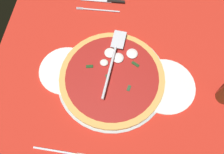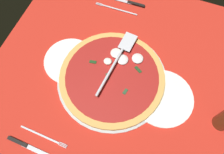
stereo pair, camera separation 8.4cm
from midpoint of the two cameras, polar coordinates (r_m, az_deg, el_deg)
name	(u,v)px [view 2 (the right image)]	position (r cm, az deg, el deg)	size (l,w,h in cm)	color
ground_plane	(116,75)	(87.48, 3.80, 0.20)	(97.83, 97.83, 0.80)	red
checker_pattern	(116,75)	(87.08, 3.82, 0.32)	(97.83, 97.83, 0.10)	silver
pizza_pan	(112,79)	(85.78, 2.80, -0.70)	(42.06, 42.06, 0.83)	#ADB6B8
dinner_plate_left	(163,98)	(85.91, 15.66, -5.47)	(22.63, 22.63, 1.00)	white
dinner_plate_right	(70,61)	(89.91, -8.13, 3.87)	(20.54, 20.54, 1.00)	white
pizza	(112,77)	(84.64, 2.93, -0.19)	(40.17, 40.17, 3.20)	#E0A650
pizza_server	(116,60)	(84.90, 3.98, 4.05)	(6.14, 30.08, 1.00)	silver
place_setting_near	(122,6)	(105.95, 4.93, 17.51)	(21.33, 12.55, 1.40)	white
place_setting_far	(36,142)	(82.24, -16.16, -16.01)	(20.15, 11.72, 1.40)	white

